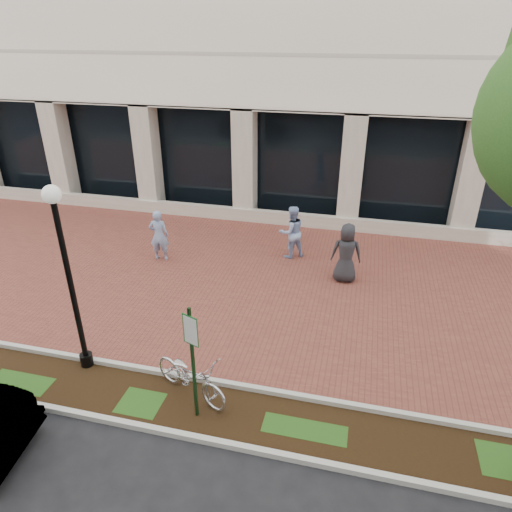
% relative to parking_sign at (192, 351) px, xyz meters
% --- Properties ---
extents(ground, '(120.00, 120.00, 0.00)m').
position_rel_parking_sign_xyz_m(ground, '(0.22, 5.43, -1.59)').
color(ground, black).
rests_on(ground, ground).
extents(brick_plaza, '(40.00, 9.00, 0.01)m').
position_rel_parking_sign_xyz_m(brick_plaza, '(0.22, 5.43, -1.58)').
color(brick_plaza, brown).
rests_on(brick_plaza, ground).
extents(planting_strip, '(40.00, 1.50, 0.01)m').
position_rel_parking_sign_xyz_m(planting_strip, '(0.22, 0.18, -1.58)').
color(planting_strip, black).
rests_on(planting_strip, ground).
extents(curb_plaza_side, '(40.00, 0.12, 0.12)m').
position_rel_parking_sign_xyz_m(curb_plaza_side, '(0.22, 0.93, -1.53)').
color(curb_plaza_side, beige).
rests_on(curb_plaza_side, ground).
extents(curb_street_side, '(40.00, 0.12, 0.12)m').
position_rel_parking_sign_xyz_m(curb_street_side, '(0.22, -0.57, -1.53)').
color(curb_street_side, beige).
rests_on(curb_street_side, ground).
extents(parking_sign, '(0.34, 0.07, 2.51)m').
position_rel_parking_sign_xyz_m(parking_sign, '(0.00, 0.00, 0.00)').
color(parking_sign, '#123315').
rests_on(parking_sign, ground).
extents(lamppost, '(0.36, 0.36, 4.22)m').
position_rel_parking_sign_xyz_m(lamppost, '(-2.93, 0.83, 0.80)').
color(lamppost, black).
rests_on(lamppost, ground).
extents(locked_bicycle, '(2.02, 1.40, 1.01)m').
position_rel_parking_sign_xyz_m(locked_bicycle, '(-0.29, 0.52, -1.09)').
color(locked_bicycle, silver).
rests_on(locked_bicycle, ground).
extents(pedestrian_left, '(0.67, 0.49, 1.69)m').
position_rel_parking_sign_xyz_m(pedestrian_left, '(-3.50, 6.08, -0.74)').
color(pedestrian_left, '#8AA3CE').
rests_on(pedestrian_left, ground).
extents(pedestrian_mid, '(1.08, 1.03, 1.76)m').
position_rel_parking_sign_xyz_m(pedestrian_mid, '(0.59, 7.29, -0.71)').
color(pedestrian_mid, '#97B4E2').
rests_on(pedestrian_mid, ground).
extents(pedestrian_right, '(0.93, 0.64, 1.81)m').
position_rel_parking_sign_xyz_m(pedestrian_right, '(2.42, 6.10, -0.68)').
color(pedestrian_right, '#27282C').
rests_on(pedestrian_right, ground).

